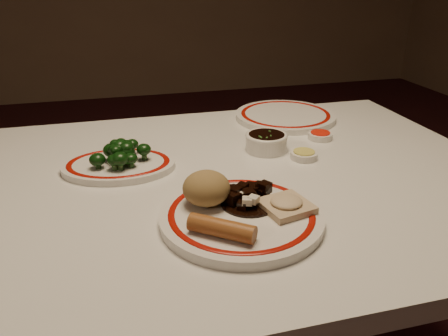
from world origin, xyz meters
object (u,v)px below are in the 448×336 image
dining_table (235,211)px  main_plate (241,216)px  rice_mound (206,188)px  spring_roll (222,228)px  stirfry_heap (247,196)px  broccoli_pile (121,152)px  broccoli_plate (119,165)px  soy_bowl (266,142)px  fried_wonton (286,204)px

dining_table → main_plate: main_plate is taller
rice_mound → spring_roll: 0.11m
dining_table → spring_roll: size_ratio=10.89×
stirfry_heap → broccoli_pile: size_ratio=0.77×
broccoli_plate → soy_bowl: soy_bowl is taller
rice_mound → fried_wonton: bearing=-23.5°
stirfry_heap → spring_roll: bearing=-126.2°
broccoli_pile → soy_bowl: 0.35m
main_plate → fried_wonton: size_ratio=3.55×
spring_roll → stirfry_heap: (0.07, 0.10, -0.00)m
dining_table → broccoli_plate: size_ratio=4.35×
spring_roll → fried_wonton: spring_roll is taller
soy_bowl → broccoli_pile: bearing=-176.1°
spring_roll → broccoli_pile: size_ratio=0.82×
main_plate → spring_roll: spring_roll is taller
dining_table → broccoli_pile: bearing=159.6°
fried_wonton → dining_table: bearing=100.2°
rice_mound → stirfry_heap: 0.08m
spring_roll → fried_wonton: (0.13, 0.05, -0.01)m
dining_table → soy_bowl: soy_bowl is taller
broccoli_pile → broccoli_plate: bearing=153.3°
rice_mound → broccoli_plate: (-0.15, 0.23, -0.04)m
spring_roll → broccoli_plate: 0.38m
rice_mound → broccoli_plate: bearing=122.3°
dining_table → broccoli_pile: (-0.24, 0.09, 0.13)m
stirfry_heap → soy_bowl: stirfry_heap is taller
broccoli_plate → dining_table: bearing=-20.6°
fried_wonton → broccoli_plate: (-0.28, 0.29, -0.02)m
dining_table → stirfry_heap: bearing=-98.4°
stirfry_heap → dining_table: bearing=81.6°
spring_roll → broccoli_pile: (-0.14, 0.34, 0.01)m
spring_roll → broccoli_plate: (-0.15, 0.34, -0.02)m
soy_bowl → stirfry_heap: bearing=-116.7°
fried_wonton → broccoli_pile: bearing=133.4°
stirfry_heap → broccoli_plate: stirfry_heap is taller
rice_mound → broccoli_pile: (-0.14, 0.23, -0.01)m
stirfry_heap → soy_bowl: (0.13, 0.27, -0.01)m
fried_wonton → main_plate: bearing=172.6°
dining_table → main_plate: (-0.04, -0.19, 0.10)m
main_plate → rice_mound: rice_mound is taller
main_plate → soy_bowl: 0.34m
stirfry_heap → broccoli_plate: 0.33m
spring_roll → broccoli_pile: broccoli_pile is taller
stirfry_heap → rice_mound: bearing=171.0°
main_plate → stirfry_heap: bearing=59.6°
broccoli_plate → spring_roll: bearing=-66.8°
main_plate → soy_bowl: (0.15, 0.30, 0.01)m
spring_roll → soy_bowl: 0.42m
broccoli_plate → soy_bowl: (0.35, 0.02, 0.01)m
spring_roll → fried_wonton: size_ratio=1.13×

